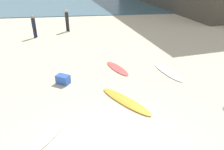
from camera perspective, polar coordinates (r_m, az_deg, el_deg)
surfboard_0 at (r=10.99m, az=14.70°, el=0.84°), size 1.10×2.30×0.07m
surfboard_1 at (r=8.40m, az=3.61°, el=-6.92°), size 1.89×2.38×0.09m
surfboard_3 at (r=7.14m, az=-17.60°, el=-15.58°), size 1.52×1.94×0.08m
surfboard_4 at (r=11.01m, az=1.39°, el=1.82°), size 1.22×1.99×0.06m
beachgoer_near at (r=16.80m, az=-20.14°, el=12.29°), size 0.37×0.37×1.62m
beachgoer_mid at (r=17.81m, az=-11.93°, el=14.33°), size 0.40×0.40×1.73m
beach_cooler at (r=9.81m, az=-12.95°, el=-1.15°), size 0.69×0.62×0.41m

